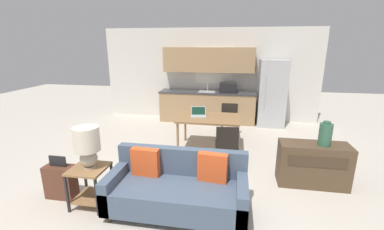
{
  "coord_description": "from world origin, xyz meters",
  "views": [
    {
      "loc": [
        0.84,
        -3.08,
        2.24
      ],
      "look_at": [
        0.03,
        1.5,
        0.95
      ],
      "focal_mm": 24.0,
      "sensor_mm": 36.0,
      "label": 1
    }
  ],
  "objects": [
    {
      "name": "suitcase",
      "position": [
        -1.7,
        -0.04,
        0.26
      ],
      "size": [
        0.43,
        0.22,
        0.67
      ],
      "color": "brown",
      "rests_on": "ground_plane"
    },
    {
      "name": "dining_chair_near_right",
      "position": [
        0.7,
        1.37,
        0.47
      ],
      "size": [
        0.46,
        0.46,
        0.83
      ],
      "rotation": [
        0.0,
        0.0,
        3.23
      ],
      "color": "black",
      "rests_on": "ground_plane"
    },
    {
      "name": "table_lamp",
      "position": [
        -1.13,
        -0.13,
        0.93
      ],
      "size": [
        0.35,
        0.35,
        0.59
      ],
      "color": "#B2A893",
      "rests_on": "side_table"
    },
    {
      "name": "wall_back",
      "position": [
        0.0,
        4.63,
        1.35
      ],
      "size": [
        6.4,
        0.07,
        2.7
      ],
      "color": "silver",
      "rests_on": "ground_plane"
    },
    {
      "name": "refrigerator",
      "position": [
        1.81,
        4.23,
        0.92
      ],
      "size": [
        0.73,
        0.73,
        1.84
      ],
      "color": "#B7BABC",
      "rests_on": "ground_plane"
    },
    {
      "name": "side_table",
      "position": [
        -1.14,
        -0.14,
        0.39
      ],
      "size": [
        0.48,
        0.48,
        0.58
      ],
      "color": "olive",
      "rests_on": "ground_plane"
    },
    {
      "name": "credenza",
      "position": [
        2.12,
        1.0,
        0.35
      ],
      "size": [
        1.08,
        0.44,
        0.7
      ],
      "color": "brown",
      "rests_on": "ground_plane"
    },
    {
      "name": "couch",
      "position": [
        0.11,
        -0.04,
        0.34
      ],
      "size": [
        1.86,
        0.8,
        0.83
      ],
      "color": "#3D2D1E",
      "rests_on": "ground_plane"
    },
    {
      "name": "dining_table",
      "position": [
        0.28,
        2.19,
        0.66
      ],
      "size": [
        1.32,
        0.91,
        0.73
      ],
      "color": "olive",
      "rests_on": "ground_plane"
    },
    {
      "name": "ground_plane",
      "position": [
        0.0,
        0.0,
        0.0
      ],
      "size": [
        20.0,
        20.0,
        0.0
      ],
      "primitive_type": "plane",
      "color": "beige"
    },
    {
      "name": "vase",
      "position": [
        2.23,
        0.98,
        0.89
      ],
      "size": [
        0.19,
        0.19,
        0.39
      ],
      "color": "#336047",
      "rests_on": "credenza"
    },
    {
      "name": "dining_chair_far_right",
      "position": [
        0.7,
        3.0,
        0.47
      ],
      "size": [
        0.44,
        0.44,
        0.83
      ],
      "rotation": [
        0.0,
        0.0,
        0.04
      ],
      "color": "black",
      "rests_on": "ground_plane"
    },
    {
      "name": "laptop",
      "position": [
        0.04,
        2.24,
        0.77
      ],
      "size": [
        0.35,
        0.3,
        0.2
      ],
      "rotation": [
        0.0,
        0.0,
        0.15
      ],
      "color": "#B7BABC",
      "rests_on": "dining_table"
    },
    {
      "name": "kitchen_counter",
      "position": [
        0.01,
        4.33,
        0.84
      ],
      "size": [
        2.79,
        0.65,
        2.15
      ],
      "color": "tan",
      "rests_on": "ground_plane"
    }
  ]
}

